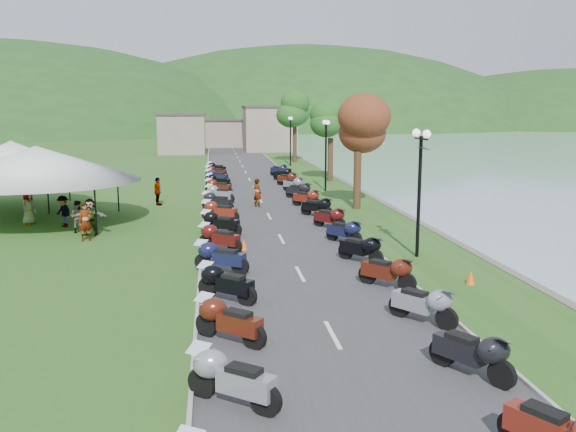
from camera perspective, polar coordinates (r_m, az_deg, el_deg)
name	(u,v)px	position (r m, az deg, el deg)	size (l,w,h in m)	color
road	(254,189)	(45.32, -3.18, 2.58)	(7.00, 120.00, 0.02)	#3C3C3F
hills_backdrop	(221,127)	(204.95, -6.25, 8.27)	(360.00, 120.00, 76.00)	#285621
far_building	(219,132)	(89.91, -6.45, 7.78)	(18.00, 16.00, 5.00)	gray
moto_row_left	(221,217)	(30.27, -6.33, -0.12)	(2.60, 52.89, 1.10)	#331411
moto_row_right	(323,212)	(31.67, 3.28, 0.37)	(2.60, 46.56, 1.10)	#331411
vendor_tent_main	(38,185)	(33.57, -22.35, 2.68)	(6.86, 6.86, 4.00)	silver
vendor_tent_side	(13,174)	(39.72, -24.33, 3.56)	(5.17, 5.17, 4.00)	silver
tree_lakeside	(358,143)	(35.78, 6.56, 6.78)	(2.79, 2.79, 7.75)	#296721
pedestrian_a	(87,241)	(28.81, -18.32, -2.20)	(0.63, 0.46, 1.72)	slate
pedestrian_b	(78,233)	(30.80, -19.03, -1.48)	(0.75, 0.41, 1.55)	slate
pedestrian_c	(64,227)	(32.52, -20.20, -0.96)	(1.02, 0.42, 1.58)	slate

